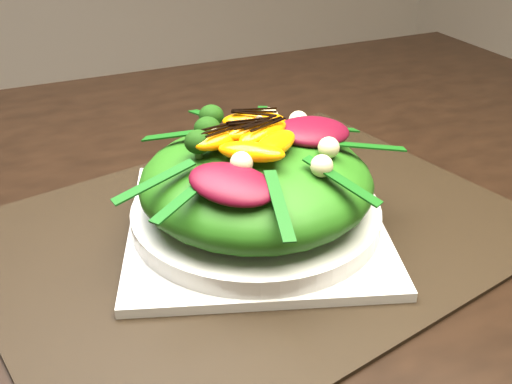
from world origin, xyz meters
name	(u,v)px	position (x,y,z in m)	size (l,w,h in m)	color
dining_table	(127,218)	(0.00, 0.00, 0.73)	(1.60, 0.90, 0.75)	black
placemat	(256,230)	(0.11, -0.11, 0.75)	(0.53, 0.40, 0.00)	black
plate_base	(256,224)	(0.11, -0.11, 0.76)	(0.26, 0.26, 0.01)	silver
salad_bowl	(256,213)	(0.11, -0.11, 0.77)	(0.25, 0.25, 0.02)	silver
lettuce_mound	(256,181)	(0.11, -0.11, 0.81)	(0.23, 0.23, 0.08)	#265D11
radicchio_leaf	(313,131)	(0.17, -0.11, 0.85)	(0.08, 0.05, 0.02)	#490715
orange_segment	(243,133)	(0.10, -0.10, 0.86)	(0.06, 0.03, 0.02)	orange
broccoli_floret	(173,136)	(0.04, -0.08, 0.86)	(0.04, 0.04, 0.04)	black
macadamia_nut	(298,156)	(0.13, -0.16, 0.86)	(0.02, 0.02, 0.02)	beige
balsamic_drizzle	(243,124)	(0.10, -0.10, 0.87)	(0.04, 0.00, 0.00)	black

